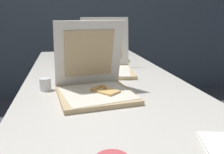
# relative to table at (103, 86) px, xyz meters

# --- Properties ---
(wall_back) EXTENTS (10.00, 0.10, 2.60)m
(wall_back) POSITION_rel_table_xyz_m (0.00, 2.01, 0.59)
(wall_back) COLOR #4C5660
(wall_back) RESTS_ON ground
(table) EXTENTS (0.94, 2.40, 0.76)m
(table) POSITION_rel_table_xyz_m (0.00, 0.00, 0.00)
(table) COLOR beige
(table) RESTS_ON ground
(pizza_box_front) EXTENTS (0.39, 0.39, 0.36)m
(pizza_box_front) POSITION_rel_table_xyz_m (-0.09, -0.29, 0.10)
(pizza_box_front) COLOR tan
(pizza_box_front) RESTS_ON table
(pizza_box_middle) EXTENTS (0.39, 0.45, 0.37)m
(pizza_box_middle) POSITION_rel_table_xyz_m (0.05, 0.18, 0.10)
(pizza_box_middle) COLOR tan
(pizza_box_middle) RESTS_ON table
(pizza_box_back) EXTENTS (0.37, 0.47, 0.35)m
(pizza_box_back) POSITION_rel_table_xyz_m (0.12, 0.71, 0.10)
(pizza_box_back) COLOR tan
(pizza_box_back) RESTS_ON table
(cup_white_near_center) EXTENTS (0.06, 0.06, 0.06)m
(cup_white_near_center) POSITION_rel_table_xyz_m (-0.33, -0.16, 0.08)
(cup_white_near_center) COLOR white
(cup_white_near_center) RESTS_ON table
(cup_white_far) EXTENTS (0.06, 0.06, 0.06)m
(cup_white_far) POSITION_rel_table_xyz_m (-0.22, 0.39, 0.08)
(cup_white_far) COLOR white
(cup_white_far) RESTS_ON table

